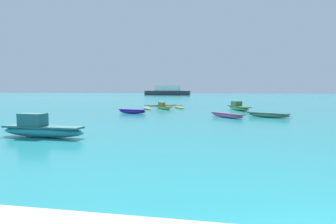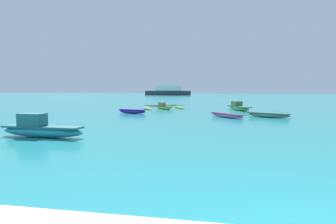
{
  "view_description": "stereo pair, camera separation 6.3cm",
  "coord_description": "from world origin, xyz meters",
  "px_view_note": "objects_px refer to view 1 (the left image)",
  "views": [
    {
      "loc": [
        -1.99,
        -3.25,
        2.06
      ],
      "look_at": [
        -6.24,
        19.21,
        0.25
      ],
      "focal_mm": 32.0,
      "sensor_mm": 36.0,
      "label": 1
    },
    {
      "loc": [
        -1.93,
        -3.24,
        2.06
      ],
      "look_at": [
        -6.24,
        19.21,
        0.25
      ],
      "focal_mm": 32.0,
      "sensor_mm": 36.0,
      "label": 2
    }
  ],
  "objects_px": {
    "moored_boat_0": "(163,107)",
    "distant_ferry": "(167,91)",
    "moored_boat_1": "(238,107)",
    "moored_boat_5": "(132,111)",
    "moored_boat_4": "(41,129)",
    "moored_boat_2": "(227,115)",
    "moored_boat_3": "(268,115)"
  },
  "relations": [
    {
      "from": "moored_boat_0",
      "to": "distant_ferry",
      "type": "bearing_deg",
      "value": 157.06
    },
    {
      "from": "moored_boat_0",
      "to": "moored_boat_1",
      "type": "distance_m",
      "value": 7.3
    },
    {
      "from": "moored_boat_1",
      "to": "moored_boat_5",
      "type": "height_order",
      "value": "moored_boat_1"
    },
    {
      "from": "moored_boat_4",
      "to": "moored_boat_5",
      "type": "height_order",
      "value": "moored_boat_4"
    },
    {
      "from": "moored_boat_1",
      "to": "distant_ferry",
      "type": "bearing_deg",
      "value": 176.02
    },
    {
      "from": "moored_boat_2",
      "to": "distant_ferry",
      "type": "xyz_separation_m",
      "value": [
        -17.05,
        66.81,
        1.02
      ]
    },
    {
      "from": "moored_boat_2",
      "to": "moored_boat_5",
      "type": "xyz_separation_m",
      "value": [
        -7.58,
        2.02,
        0.02
      ]
    },
    {
      "from": "moored_boat_2",
      "to": "distant_ferry",
      "type": "relative_size",
      "value": 0.2
    },
    {
      "from": "moored_boat_0",
      "to": "moored_boat_1",
      "type": "relative_size",
      "value": 1.08
    },
    {
      "from": "moored_boat_1",
      "to": "moored_boat_5",
      "type": "distance_m",
      "value": 10.3
    },
    {
      "from": "moored_boat_2",
      "to": "moored_boat_0",
      "type": "bearing_deg",
      "value": 176.65
    },
    {
      "from": "moored_boat_0",
      "to": "moored_boat_3",
      "type": "xyz_separation_m",
      "value": [
        9.08,
        -7.03,
        -0.02
      ]
    },
    {
      "from": "moored_boat_3",
      "to": "distant_ferry",
      "type": "height_order",
      "value": "distant_ferry"
    },
    {
      "from": "moored_boat_0",
      "to": "moored_boat_4",
      "type": "xyz_separation_m",
      "value": [
        -1.59,
        -17.84,
        0.14
      ]
    },
    {
      "from": "moored_boat_0",
      "to": "moored_boat_5",
      "type": "distance_m",
      "value": 5.93
    },
    {
      "from": "moored_boat_1",
      "to": "moored_boat_2",
      "type": "relative_size",
      "value": 1.55
    },
    {
      "from": "moored_boat_3",
      "to": "distant_ferry",
      "type": "distance_m",
      "value": 69.0
    },
    {
      "from": "moored_boat_1",
      "to": "distant_ferry",
      "type": "height_order",
      "value": "distant_ferry"
    },
    {
      "from": "moored_boat_5",
      "to": "moored_boat_1",
      "type": "bearing_deg",
      "value": 44.27
    },
    {
      "from": "moored_boat_2",
      "to": "moored_boat_3",
      "type": "relative_size",
      "value": 0.88
    },
    {
      "from": "moored_boat_1",
      "to": "moored_boat_4",
      "type": "height_order",
      "value": "moored_boat_4"
    },
    {
      "from": "moored_boat_3",
      "to": "moored_boat_0",
      "type": "bearing_deg",
      "value": 171.9
    },
    {
      "from": "moored_boat_3",
      "to": "moored_boat_5",
      "type": "height_order",
      "value": "moored_boat_5"
    },
    {
      "from": "moored_boat_0",
      "to": "moored_boat_5",
      "type": "bearing_deg",
      "value": -46.85
    },
    {
      "from": "moored_boat_2",
      "to": "moored_boat_4",
      "type": "xyz_separation_m",
      "value": [
        -7.79,
        -10.05,
        0.17
      ]
    },
    {
      "from": "moored_boat_5",
      "to": "distant_ferry",
      "type": "bearing_deg",
      "value": 110.04
    },
    {
      "from": "moored_boat_4",
      "to": "distant_ferry",
      "type": "distance_m",
      "value": 77.43
    },
    {
      "from": "moored_boat_0",
      "to": "moored_boat_1",
      "type": "xyz_separation_m",
      "value": [
        7.3,
        -0.22,
        0.08
      ]
    },
    {
      "from": "moored_boat_3",
      "to": "moored_boat_4",
      "type": "relative_size",
      "value": 0.79
    },
    {
      "from": "moored_boat_4",
      "to": "distant_ferry",
      "type": "bearing_deg",
      "value": 100.25
    },
    {
      "from": "distant_ferry",
      "to": "moored_boat_0",
      "type": "bearing_deg",
      "value": -79.58
    },
    {
      "from": "moored_boat_1",
      "to": "moored_boat_3",
      "type": "height_order",
      "value": "moored_boat_1"
    }
  ]
}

